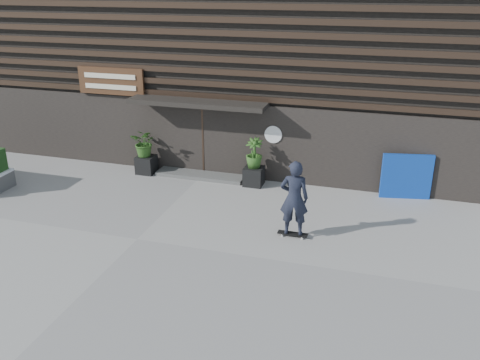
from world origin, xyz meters
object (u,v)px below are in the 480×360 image
(blue_tarp, at_px, (406,177))
(skateboarder, at_px, (294,198))
(planter_pot_right, at_px, (254,176))
(planter_pot_left, at_px, (146,164))

(blue_tarp, xyz_separation_m, skateboarder, (-2.76, -3.41, 0.38))
(planter_pot_right, relative_size, skateboarder, 0.29)
(planter_pot_left, bearing_deg, blue_tarp, 2.03)
(planter_pot_right, height_order, blue_tarp, blue_tarp)
(planter_pot_left, relative_size, planter_pot_right, 1.00)
(skateboarder, bearing_deg, planter_pot_right, 121.25)
(planter_pot_right, height_order, skateboarder, skateboarder)
(planter_pot_left, relative_size, skateboarder, 0.29)
(planter_pot_right, distance_m, skateboarder, 3.72)
(blue_tarp, bearing_deg, skateboarder, -139.73)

